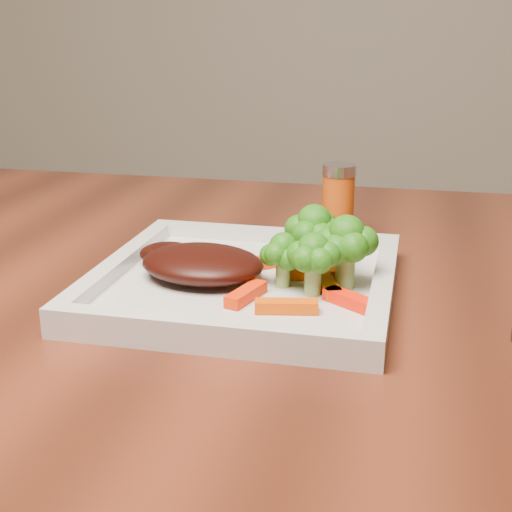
# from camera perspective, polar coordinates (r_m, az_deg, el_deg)

# --- Properties ---
(plate) EXTENTS (0.27, 0.27, 0.01)m
(plate) POSITION_cam_1_polar(r_m,az_deg,el_deg) (0.66, -0.84, -2.47)
(plate) COLOR silver
(plate) RESTS_ON dining_table
(steak) EXTENTS (0.13, 0.11, 0.03)m
(steak) POSITION_cam_1_polar(r_m,az_deg,el_deg) (0.66, -4.30, -0.62)
(steak) COLOR black
(steak) RESTS_ON plate
(broccoli_0) EXTENTS (0.07, 0.07, 0.07)m
(broccoli_0) POSITION_cam_1_polar(r_m,az_deg,el_deg) (0.68, 4.65, 1.54)
(broccoli_0) COLOR #1E5E0F
(broccoli_0) RESTS_ON plate
(broccoli_1) EXTENTS (0.08, 0.08, 0.06)m
(broccoli_1) POSITION_cam_1_polar(r_m,az_deg,el_deg) (0.64, 7.19, 0.23)
(broccoli_1) COLOR #2E6C12
(broccoli_1) RESTS_ON plate
(broccoli_2) EXTENTS (0.07, 0.07, 0.06)m
(broccoli_2) POSITION_cam_1_polar(r_m,az_deg,el_deg) (0.62, 4.61, -0.54)
(broccoli_2) COLOR #306110
(broccoli_2) RESTS_ON plate
(broccoli_3) EXTENTS (0.06, 0.06, 0.06)m
(broccoli_3) POSITION_cam_1_polar(r_m,az_deg,el_deg) (0.64, 2.19, 0.19)
(broccoli_3) COLOR #366E12
(broccoli_3) RESTS_ON plate
(carrot_0) EXTENTS (0.05, 0.02, 0.01)m
(carrot_0) POSITION_cam_1_polar(r_m,az_deg,el_deg) (0.59, 2.45, -4.04)
(carrot_0) COLOR #E34A03
(carrot_0) RESTS_ON plate
(carrot_1) EXTENTS (0.05, 0.04, 0.01)m
(carrot_1) POSITION_cam_1_polar(r_m,az_deg,el_deg) (0.61, 7.73, -3.58)
(carrot_1) COLOR #FF1D04
(carrot_1) RESTS_ON plate
(carrot_2) EXTENTS (0.03, 0.05, 0.01)m
(carrot_2) POSITION_cam_1_polar(r_m,az_deg,el_deg) (0.62, -0.80, -3.07)
(carrot_2) COLOR #F42A03
(carrot_2) RESTS_ON plate
(carrot_4) EXTENTS (0.05, 0.05, 0.01)m
(carrot_4) POSITION_cam_1_polar(r_m,az_deg,el_deg) (0.70, 1.96, -0.25)
(carrot_4) COLOR #FF3404
(carrot_4) RESTS_ON plate
(carrot_5) EXTENTS (0.03, 0.05, 0.01)m
(carrot_5) POSITION_cam_1_polar(r_m,az_deg,el_deg) (0.64, 5.73, -2.34)
(carrot_5) COLOR #D55603
(carrot_5) RESTS_ON plate
(carrot_6) EXTENTS (0.05, 0.02, 0.01)m
(carrot_6) POSITION_cam_1_polar(r_m,az_deg,el_deg) (0.67, 4.65, -1.40)
(carrot_6) COLOR #FF5904
(carrot_6) RESTS_ON plate
(spice_shaker) EXTENTS (0.04, 0.04, 0.09)m
(spice_shaker) POSITION_cam_1_polar(r_m,az_deg,el_deg) (0.80, 6.57, 4.06)
(spice_shaker) COLOR #AB3C09
(spice_shaker) RESTS_ON dining_table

